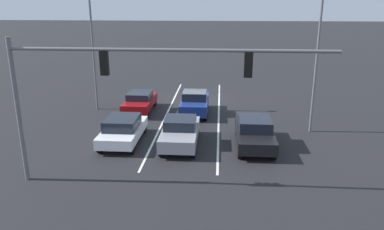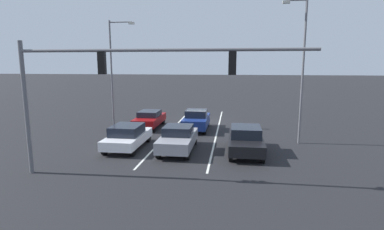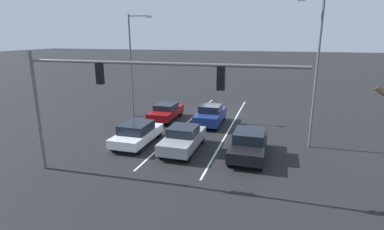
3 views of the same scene
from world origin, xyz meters
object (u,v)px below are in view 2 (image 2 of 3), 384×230
at_px(car_black_leftlane_front, 246,139).
at_px(car_navy_midlane_second, 196,120).
at_px(traffic_signal_gantry, 110,76).
at_px(car_maroon_rightlane_second, 150,119).
at_px(street_lamp_left_shoulder, 301,64).
at_px(street_lamp_right_shoulder, 114,67).
at_px(car_gray_midlane_front, 178,138).
at_px(car_white_rightlane_front, 128,136).

relative_size(car_black_leftlane_front, car_navy_midlane_second, 1.08).
relative_size(car_navy_midlane_second, traffic_signal_gantry, 0.32).
height_order(car_maroon_rightlane_second, street_lamp_left_shoulder, street_lamp_left_shoulder).
xyz_separation_m(car_maroon_rightlane_second, street_lamp_right_shoulder, (3.01, -0.34, 4.22)).
height_order(car_black_leftlane_front, car_gray_midlane_front, car_black_leftlane_front).
xyz_separation_m(car_gray_midlane_front, car_maroon_rightlane_second, (3.53, -6.26, -0.03)).
xyz_separation_m(car_black_leftlane_front, car_navy_midlane_second, (3.62, -5.82, -0.00)).
xyz_separation_m(car_black_leftlane_front, traffic_signal_gantry, (6.16, 4.73, 3.84)).
bearing_deg(car_maroon_rightlane_second, street_lamp_right_shoulder, -6.50).
xyz_separation_m(car_gray_midlane_front, street_lamp_right_shoulder, (6.54, -6.60, 4.18)).
bearing_deg(car_black_leftlane_front, car_navy_midlane_second, -58.11).
relative_size(car_maroon_rightlane_second, traffic_signal_gantry, 0.33).
relative_size(car_gray_midlane_front, street_lamp_right_shoulder, 0.51).
bearing_deg(car_navy_midlane_second, car_white_rightlane_front, 58.17).
bearing_deg(street_lamp_left_shoulder, car_navy_midlane_second, -24.19).
height_order(car_gray_midlane_front, car_maroon_rightlane_second, car_gray_midlane_front).
bearing_deg(car_maroon_rightlane_second, car_black_leftlane_front, 140.97).
height_order(car_maroon_rightlane_second, traffic_signal_gantry, traffic_signal_gantry).
height_order(car_black_leftlane_front, traffic_signal_gantry, traffic_signal_gantry).
bearing_deg(car_gray_midlane_front, street_lamp_left_shoulder, -159.29).
height_order(car_gray_midlane_front, traffic_signal_gantry, traffic_signal_gantry).
bearing_deg(car_maroon_rightlane_second, car_white_rightlane_front, 93.00).
bearing_deg(car_black_leftlane_front, car_gray_midlane_front, 2.28).
bearing_deg(car_black_leftlane_front, street_lamp_left_shoulder, -142.35).
height_order(car_white_rightlane_front, street_lamp_right_shoulder, street_lamp_right_shoulder).
bearing_deg(car_navy_midlane_second, street_lamp_right_shoulder, -5.17).
distance_m(car_white_rightlane_front, street_lamp_left_shoulder, 11.81).
xyz_separation_m(street_lamp_right_shoulder, street_lamp_left_shoulder, (-13.97, 3.79, 0.20)).
xyz_separation_m(car_gray_midlane_front, street_lamp_left_shoulder, (-7.43, -2.81, 4.38)).
distance_m(car_maroon_rightlane_second, street_lamp_right_shoulder, 5.19).
height_order(car_navy_midlane_second, car_maroon_rightlane_second, car_navy_midlane_second).
bearing_deg(traffic_signal_gantry, street_lamp_left_shoulder, -142.44).
xyz_separation_m(car_black_leftlane_front, street_lamp_right_shoulder, (10.53, -6.44, 4.16)).
bearing_deg(car_navy_midlane_second, traffic_signal_gantry, 76.46).
bearing_deg(car_navy_midlane_second, car_black_leftlane_front, 121.89).
distance_m(car_black_leftlane_front, car_gray_midlane_front, 4.00).
bearing_deg(street_lamp_right_shoulder, car_gray_midlane_front, 134.73).
bearing_deg(traffic_signal_gantry, car_white_rightlane_front, -77.56).
bearing_deg(street_lamp_left_shoulder, car_black_leftlane_front, 37.65).
bearing_deg(street_lamp_right_shoulder, street_lamp_left_shoulder, 164.80).
bearing_deg(street_lamp_left_shoulder, traffic_signal_gantry, 37.56).
height_order(car_gray_midlane_front, street_lamp_right_shoulder, street_lamp_right_shoulder).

